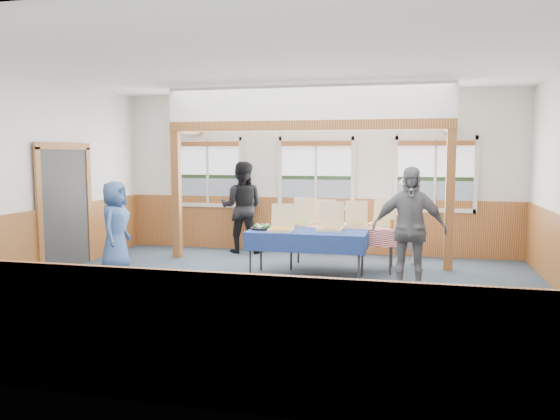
% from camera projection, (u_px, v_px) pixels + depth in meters
% --- Properties ---
extents(floor, '(8.00, 8.00, 0.00)m').
position_uv_depth(floor, '(275.00, 295.00, 7.74)').
color(floor, '#293643').
rests_on(floor, ground).
extents(ceiling, '(8.00, 8.00, 0.00)m').
position_uv_depth(ceiling, '(275.00, 64.00, 7.40)').
color(ceiling, white).
rests_on(ceiling, wall_back).
extents(wall_back, '(8.00, 0.00, 8.00)m').
position_uv_depth(wall_back, '(316.00, 173.00, 10.96)').
color(wall_back, silver).
rests_on(wall_back, floor).
extents(wall_front, '(8.00, 0.00, 8.00)m').
position_uv_depth(wall_front, '(166.00, 206.00, 4.18)').
color(wall_front, silver).
rests_on(wall_front, floor).
extents(wall_left, '(0.00, 8.00, 8.00)m').
position_uv_depth(wall_left, '(25.00, 179.00, 8.48)').
color(wall_left, silver).
rests_on(wall_left, floor).
extents(wainscot_back, '(7.98, 0.05, 1.10)m').
position_uv_depth(wainscot_back, '(316.00, 225.00, 11.04)').
color(wainscot_back, brown).
rests_on(wainscot_back, floor).
extents(wainscot_front, '(7.98, 0.05, 1.10)m').
position_uv_depth(wainscot_front, '(170.00, 338.00, 4.31)').
color(wainscot_front, brown).
rests_on(wainscot_front, floor).
extents(wainscot_left, '(0.05, 6.98, 1.10)m').
position_uv_depth(wainscot_left, '(30.00, 246.00, 8.59)').
color(wainscot_left, brown).
rests_on(wainscot_left, floor).
extents(cased_opening, '(0.06, 1.30, 2.10)m').
position_uv_depth(cased_opening, '(65.00, 208.00, 9.40)').
color(cased_opening, '#2D2D2D').
rests_on(cased_opening, wall_left).
extents(window_left, '(1.56, 0.10, 1.46)m').
position_uv_depth(window_left, '(208.00, 168.00, 11.43)').
color(window_left, silver).
rests_on(window_left, wall_back).
extents(window_mid, '(1.56, 0.10, 1.46)m').
position_uv_depth(window_mid, '(316.00, 169.00, 10.91)').
color(window_mid, silver).
rests_on(window_mid, wall_back).
extents(window_right, '(1.56, 0.10, 1.46)m').
position_uv_depth(window_right, '(435.00, 170.00, 10.38)').
color(window_right, silver).
rests_on(window_right, wall_back).
extents(post_left, '(0.15, 0.15, 2.40)m').
position_uv_depth(post_left, '(177.00, 195.00, 10.41)').
color(post_left, brown).
rests_on(post_left, floor).
extents(post_right, '(0.15, 0.15, 2.40)m').
position_uv_depth(post_right, '(450.00, 200.00, 9.26)').
color(post_right, brown).
rests_on(post_right, floor).
extents(cross_beam, '(5.15, 0.18, 0.18)m').
position_uv_depth(cross_beam, '(306.00, 125.00, 9.70)').
color(cross_beam, brown).
rests_on(cross_beam, post_left).
extents(table_left, '(2.00, 1.10, 0.76)m').
position_uv_depth(table_left, '(307.00, 234.00, 8.77)').
color(table_left, '#2D2D2D').
rests_on(table_left, floor).
extents(table_right, '(1.95, 1.07, 0.76)m').
position_uv_depth(table_right, '(342.00, 229.00, 9.43)').
color(table_right, '#2D2D2D').
rests_on(table_right, floor).
extents(pizza_box_a, '(0.41, 0.49, 0.42)m').
position_uv_depth(pizza_box_a, '(281.00, 227.00, 8.74)').
color(pizza_box_a, '#D0B58A').
rests_on(pizza_box_a, table_left).
extents(pizza_box_b, '(0.43, 0.52, 0.45)m').
position_uv_depth(pizza_box_b, '(330.00, 226.00, 8.83)').
color(pizza_box_b, '#D0B58A').
rests_on(pizza_box_b, table_left).
extents(pizza_box_c, '(0.52, 0.59, 0.46)m').
position_uv_depth(pizza_box_c, '(299.00, 221.00, 9.50)').
color(pizza_box_c, '#D0B58A').
rests_on(pizza_box_c, table_right).
extents(pizza_box_d, '(0.38, 0.46, 0.41)m').
position_uv_depth(pizza_box_d, '(324.00, 220.00, 9.69)').
color(pizza_box_d, '#D0B58A').
rests_on(pizza_box_d, table_right).
extents(pizza_box_e, '(0.42, 0.50, 0.42)m').
position_uv_depth(pizza_box_e, '(356.00, 223.00, 9.29)').
color(pizza_box_e, '#D0B58A').
rests_on(pizza_box_e, table_right).
extents(pizza_box_f, '(0.51, 0.57, 0.44)m').
position_uv_depth(pizza_box_f, '(381.00, 222.00, 9.41)').
color(pizza_box_f, '#D0B58A').
rests_on(pizza_box_f, table_right).
extents(veggie_tray, '(0.38, 0.38, 0.09)m').
position_uv_depth(veggie_tray, '(262.00, 227.00, 8.93)').
color(veggie_tray, black).
rests_on(veggie_tray, table_left).
extents(drink_glass, '(0.07, 0.07, 0.15)m').
position_uv_depth(drink_glass, '(392.00, 224.00, 8.98)').
color(drink_glass, '#A4651B').
rests_on(drink_glass, table_right).
extents(woman_white, '(0.66, 0.53, 1.59)m').
position_uv_depth(woman_white, '(405.00, 221.00, 9.71)').
color(woman_white, silver).
rests_on(woman_white, floor).
extents(woman_black, '(0.97, 0.80, 1.84)m').
position_uv_depth(woman_black, '(242.00, 207.00, 10.97)').
color(woman_black, black).
rests_on(woman_black, floor).
extents(man_blue, '(0.59, 0.81, 1.54)m').
position_uv_depth(man_blue, '(115.00, 226.00, 9.22)').
color(man_blue, '#3A5993').
rests_on(man_blue, floor).
extents(person_grey, '(1.06, 0.44, 1.81)m').
position_uv_depth(person_grey, '(409.00, 229.00, 7.91)').
color(person_grey, slate).
rests_on(person_grey, floor).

